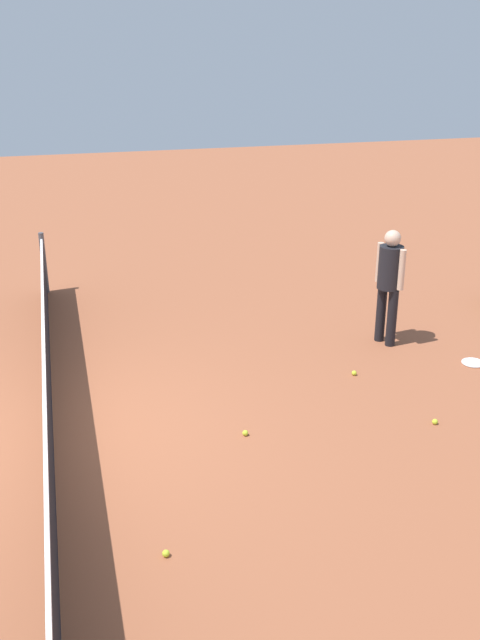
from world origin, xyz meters
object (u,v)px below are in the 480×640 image
Objects in this scene: player_near_side at (389,278)px; tennis_ball_baseline at (245,433)px; tennis_ball_stray_left at (435,422)px; tennis_ball_near_player at (354,373)px; tennis_racket_near_player at (475,363)px; tennis_ball_by_net at (166,553)px.

player_near_side reaches higher than tennis_ball_baseline.
tennis_ball_stray_left is (-0.31, -2.21, 0.00)m from tennis_ball_baseline.
tennis_ball_near_player is at bearing 136.26° from player_near_side.
tennis_ball_stray_left is (-1.43, -0.41, 0.00)m from tennis_ball_near_player.
tennis_racket_near_player is 1.76m from tennis_ball_near_player.
tennis_ball_by_net is at bearing 134.51° from player_near_side.
tennis_ball_baseline is 1.00× the size of tennis_ball_stray_left.
tennis_ball_near_player is (0.09, 1.76, 0.02)m from tennis_racket_near_player.
tennis_racket_near_player is at bearing -92.89° from tennis_ball_near_player.
tennis_ball_near_player is at bearing -58.26° from tennis_ball_baseline.
player_near_side is at bearing -45.49° from tennis_ball_by_net.
tennis_ball_stray_left is (1.47, -3.41, 0.00)m from tennis_ball_by_net.
tennis_ball_stray_left is (-1.34, 1.35, 0.02)m from tennis_racket_near_player.
tennis_ball_stray_left reaches higher than tennis_racket_near_player.
tennis_ball_by_net and tennis_ball_stray_left have the same top height.
tennis_ball_stray_left is at bearing 169.22° from player_near_side.
tennis_ball_near_player is at bearing 16.07° from tennis_ball_stray_left.
tennis_ball_near_player reaches higher than tennis_racket_near_player.
tennis_ball_baseline reaches higher than tennis_racket_near_player.
tennis_ball_baseline is (-1.03, 3.56, 0.02)m from tennis_racket_near_player.
player_near_side is 25.76× the size of tennis_ball_baseline.
tennis_ball_baseline is at bearing -33.92° from tennis_ball_by_net.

